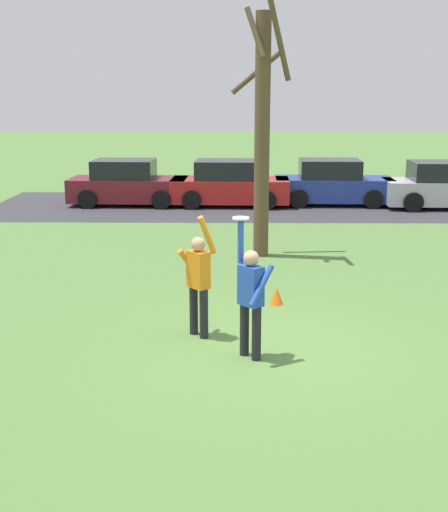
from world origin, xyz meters
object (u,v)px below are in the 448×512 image
Objects in this scene: person_catcher at (251,295)px; parked_car_blue at (332,184)px; person_defender at (198,278)px; field_cone_orange at (277,296)px; parked_car_silver at (444,187)px; bare_tree_tall at (262,130)px; frisbee_disc at (241,218)px; parked_car_maroon at (128,184)px; parked_car_red at (229,185)px.

parked_car_blue is (3.26, 14.28, -0.25)m from person_catcher.
field_cone_orange is (1.37, 1.70, -0.82)m from person_defender.
parked_car_silver is at bearing -8.88° from parked_car_blue.
person_catcher is 2.79m from field_cone_orange.
bare_tree_tall is (1.23, 5.61, 2.04)m from person_defender.
bare_tree_tall is (-6.58, -7.06, 2.29)m from parked_car_silver.
frisbee_disc is 14.52m from parked_car_maroon.
parked_car_blue is at bearing -54.86° from person_catcher.
frisbee_disc is 0.06× the size of parked_car_maroon.
frisbee_disc is (-0.15, 0.17, 1.11)m from person_catcher.
frisbee_disc reaches higher than parked_car_red.
frisbee_disc is at bearing -0.00° from person_catcher.
parked_car_maroon is (-3.18, 13.19, -0.25)m from person_defender.
person_catcher is 13.98m from parked_car_red.
parked_car_maroon is 1.00× the size of parked_car_silver.
parked_car_maroon is at bearing -176.81° from parked_car_blue.
parked_car_silver is 12.73m from field_cone_orange.
parked_car_blue is at bearing 69.90° from bare_tree_tall.
person_catcher is at bearing -102.13° from field_cone_orange.
person_defender reaches higher than parked_car_blue.
bare_tree_tall is at bearing -58.03° from parked_car_maroon.
person_catcher is 1.13m from frisbee_disc.
parked_car_maroon is at bearing 120.18° from bare_tree_tall.
parked_car_red is at bearing -40.32° from person_catcher.
parked_car_red is (0.41, 13.07, -0.25)m from person_defender.
person_defender is 0.49× the size of parked_car_silver.
parked_car_blue is at bearing 171.12° from parked_car_silver.
frisbee_disc is (0.66, -0.74, 1.11)m from person_defender.
field_cone_orange is (0.71, 2.44, -1.93)m from frisbee_disc.
person_catcher reaches higher than person_defender.
person_defender is 0.49× the size of parked_car_red.
frisbee_disc is 0.06× the size of parked_car_silver.
parked_car_maroon is 9.07m from bare_tree_tall.
frisbee_disc is at bearing -101.80° from parked_car_blue.
person_catcher is 0.35× the size of bare_tree_tall.
parked_car_silver is at bearing 47.00° from bare_tree_tall.
parked_car_silver is at bearing 106.33° from person_defender.
field_cone_orange is at bearing -66.62° from parked_car_maroon.
bare_tree_tall is (-2.84, -7.76, 2.29)m from parked_car_blue.
parked_car_silver is at bearing -69.28° from person_catcher.
person_defender is at bearing -119.89° from parked_car_silver.
parked_car_blue is (7.25, 0.18, 0.00)m from parked_car_maroon.
parked_car_maroon is at bearing 105.41° from frisbee_disc.
parked_car_silver is (7.15, 13.40, -1.37)m from frisbee_disc.
person_defender is 8.22× the size of frisbee_disc.
bare_tree_tall reaches higher than person_defender.
frisbee_disc is 0.78× the size of field_cone_orange.
parked_car_red is 7.42m from parked_car_silver.
field_cone_orange is (0.14, -3.91, -2.86)m from bare_tree_tall.
parked_car_maroon is 1.00× the size of parked_car_blue.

